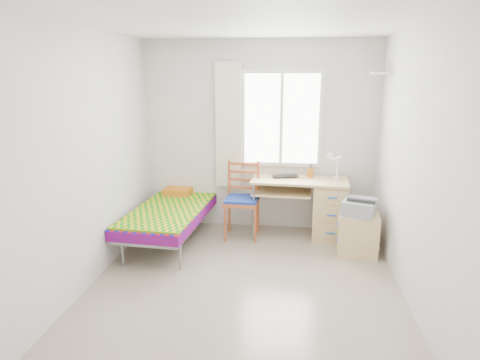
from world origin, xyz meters
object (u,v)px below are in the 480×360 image
object	(u,v)px
chair	(243,195)
desk	(324,206)
cabinet	(358,234)
bed	(172,211)
printer	(359,206)

from	to	relation	value
chair	desk	bearing A→B (deg)	8.25
cabinet	desk	bearing A→B (deg)	131.39
bed	printer	bearing A→B (deg)	-0.18
cabinet	printer	world-z (taller)	printer
bed	desk	size ratio (longest dim) A/B	1.47
cabinet	printer	xyz separation A→B (m)	(-0.00, 0.00, 0.35)
chair	cabinet	distance (m)	1.55
bed	desk	world-z (taller)	bed
bed	desk	bearing A→B (deg)	13.77
chair	cabinet	world-z (taller)	chair
chair	cabinet	xyz separation A→B (m)	(1.46, -0.42, -0.32)
chair	cabinet	bearing A→B (deg)	-13.29
bed	chair	size ratio (longest dim) A/B	1.85
bed	printer	distance (m)	2.39
chair	printer	world-z (taller)	chair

